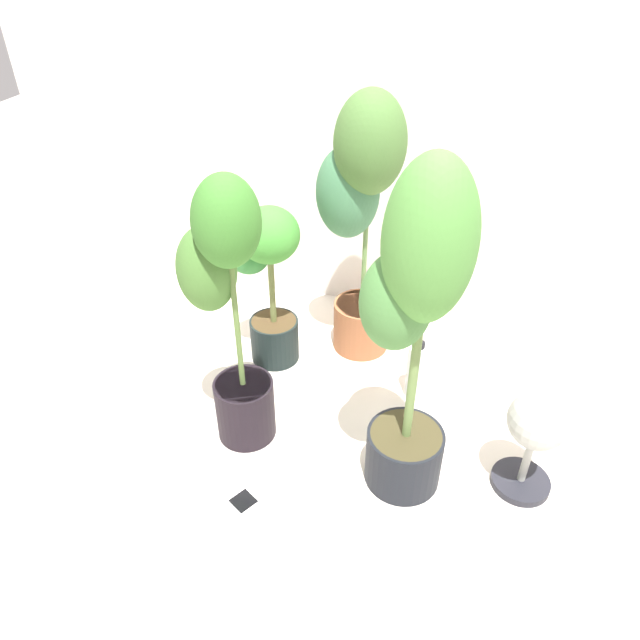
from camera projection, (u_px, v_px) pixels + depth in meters
The scene contains 9 objects.
ground_plane at pixel (332, 433), 2.00m from camera, with size 8.00×8.00×0.00m, color silver.
mylar_back_wall at pixel (389, 69), 2.10m from camera, with size 3.20×0.01×2.00m, color silver.
potted_plant_front_left at pixel (228, 305), 1.71m from camera, with size 0.32×0.26×0.92m.
potted_plant_back_left at pixel (268, 277), 2.13m from camera, with size 0.33×0.28×0.65m.
potted_plant_back_center at pixel (361, 204), 2.05m from camera, with size 0.37×0.31×1.02m.
potted_plant_front_right at pixel (414, 317), 1.50m from camera, with size 0.33×0.28×1.05m.
hygrometer_box at pixel (244, 503), 1.74m from camera, with size 0.11×0.11×0.03m.
floor_fan at pixel (536, 429), 1.68m from camera, with size 0.24×0.24×0.37m.
nutrient_bottle at pixel (416, 370), 2.09m from camera, with size 0.07×0.07×0.24m.
Camera 1 is at (0.30, -1.38, 1.47)m, focal length 32.64 mm.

